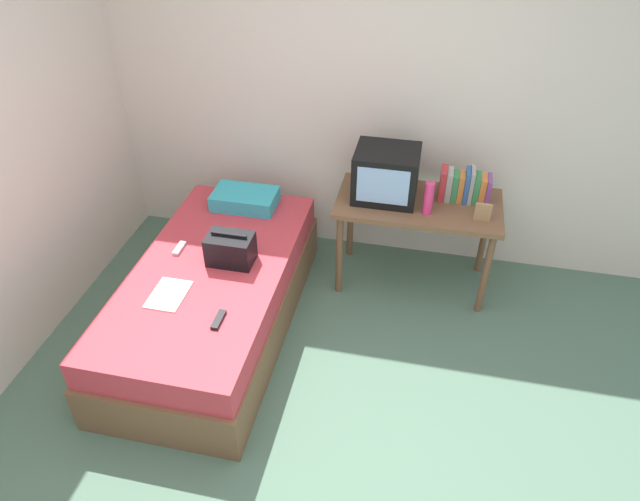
{
  "coord_description": "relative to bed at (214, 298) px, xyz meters",
  "views": [
    {
      "loc": [
        0.5,
        -1.94,
        2.88
      ],
      "look_at": [
        -0.15,
        1.06,
        0.55
      ],
      "focal_mm": 31.96,
      "sensor_mm": 36.0,
      "label": 1
    }
  ],
  "objects": [
    {
      "name": "remote_dark",
      "position": [
        0.24,
        -0.47,
        0.28
      ],
      "size": [
        0.04,
        0.16,
        0.02
      ],
      "primitive_type": "cube",
      "color": "black",
      "rests_on": "bed"
    },
    {
      "name": "remote_silver",
      "position": [
        -0.27,
        0.13,
        0.28
      ],
      "size": [
        0.04,
        0.14,
        0.02
      ],
      "primitive_type": "cube",
      "color": "#B7B7BC",
      "rests_on": "bed"
    },
    {
      "name": "pillow",
      "position": [
        -0.0,
        0.76,
        0.33
      ],
      "size": [
        0.48,
        0.3,
        0.12
      ],
      "primitive_type": "cube",
      "color": "#33A8B7",
      "rests_on": "bed"
    },
    {
      "name": "book_row",
      "position": [
        1.58,
        0.89,
        0.57
      ],
      "size": [
        0.35,
        0.16,
        0.25
      ],
      "color": "#B72D33",
      "rests_on": "desk"
    },
    {
      "name": "water_bottle",
      "position": [
        1.35,
        0.66,
        0.58
      ],
      "size": [
        0.07,
        0.07,
        0.24
      ],
      "primitive_type": "cylinder",
      "color": "#E53372",
      "rests_on": "desk"
    },
    {
      "name": "ground_plane",
      "position": [
        0.83,
        -0.75,
        -0.26
      ],
      "size": [
        8.0,
        8.0,
        0.0
      ],
      "primitive_type": "plane",
      "color": "#4C6B56"
    },
    {
      "name": "bed",
      "position": [
        0.0,
        0.0,
        0.0
      ],
      "size": [
        1.0,
        2.0,
        0.54
      ],
      "color": "brown",
      "rests_on": "ground"
    },
    {
      "name": "wall_back",
      "position": [
        0.83,
        1.25,
        1.04
      ],
      "size": [
        5.2,
        0.1,
        2.6
      ],
      "primitive_type": "cube",
      "color": "beige",
      "rests_on": "ground"
    },
    {
      "name": "desk",
      "position": [
        1.29,
        0.8,
        0.37
      ],
      "size": [
        1.16,
        0.6,
        0.72
      ],
      "color": "brown",
      "rests_on": "ground"
    },
    {
      "name": "tv",
      "position": [
        1.04,
        0.82,
        0.64
      ],
      "size": [
        0.44,
        0.39,
        0.36
      ],
      "color": "black",
      "rests_on": "desk"
    },
    {
      "name": "picture_frame",
      "position": [
        1.72,
        0.65,
        0.52
      ],
      "size": [
        0.11,
        0.02,
        0.13
      ],
      "primitive_type": "cube",
      "color": "#9E754C",
      "rests_on": "desk"
    },
    {
      "name": "handbag",
      "position": [
        0.12,
        0.09,
        0.37
      ],
      "size": [
        0.3,
        0.2,
        0.22
      ],
      "color": "black",
      "rests_on": "bed"
    },
    {
      "name": "magazine",
      "position": [
        -0.15,
        -0.31,
        0.28
      ],
      "size": [
        0.21,
        0.29,
        0.01
      ],
      "primitive_type": "cube",
      "color": "white",
      "rests_on": "bed"
    }
  ]
}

